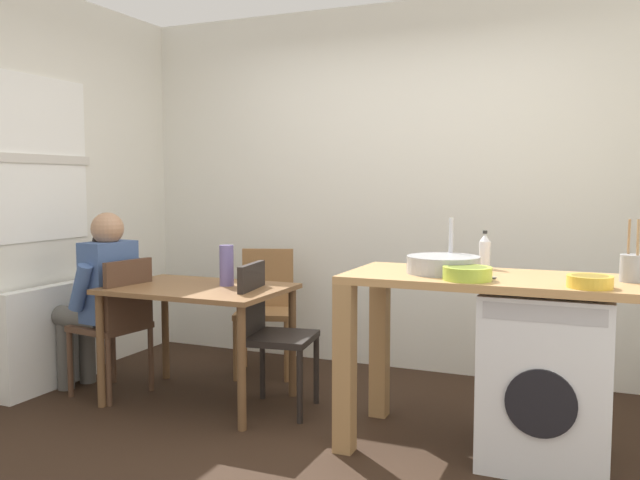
# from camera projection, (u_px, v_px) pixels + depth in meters

# --- Properties ---
(ground_plane) EXTENTS (5.46, 5.46, 0.00)m
(ground_plane) POSITION_uv_depth(u_px,v_px,m) (305.00, 451.00, 3.44)
(ground_plane) COLOR black
(wall_back) EXTENTS (4.60, 0.10, 2.70)m
(wall_back) POSITION_uv_depth(u_px,v_px,m) (402.00, 188.00, 4.92)
(wall_back) COLOR silver
(wall_back) RESTS_ON ground_plane
(radiator) EXTENTS (0.10, 0.80, 0.70)m
(radiator) POSITION_uv_depth(u_px,v_px,m) (51.00, 337.00, 4.47)
(radiator) COLOR white
(radiator) RESTS_ON ground_plane
(dining_table) EXTENTS (1.10, 0.76, 0.74)m
(dining_table) POSITION_uv_depth(u_px,v_px,m) (198.00, 302.00, 4.17)
(dining_table) COLOR brown
(dining_table) RESTS_ON ground_plane
(chair_person_seat) EXTENTS (0.45, 0.45, 0.90)m
(chair_person_seat) POSITION_uv_depth(u_px,v_px,m) (118.00, 319.00, 4.30)
(chair_person_seat) COLOR #4C3323
(chair_person_seat) RESTS_ON ground_plane
(chair_opposite) EXTENTS (0.45, 0.45, 0.90)m
(chair_opposite) POSITION_uv_depth(u_px,v_px,m) (268.00, 328.00, 4.03)
(chair_opposite) COLOR black
(chair_opposite) RESTS_ON ground_plane
(chair_spare_by_wall) EXTENTS (0.51, 0.51, 0.90)m
(chair_spare_by_wall) POSITION_uv_depth(u_px,v_px,m) (266.00, 303.00, 4.86)
(chair_spare_by_wall) COLOR olive
(chair_spare_by_wall) RESTS_ON ground_plane
(seated_person) EXTENTS (0.53, 0.53, 1.20)m
(seated_person) POSITION_uv_depth(u_px,v_px,m) (100.00, 292.00, 4.37)
(seated_person) COLOR #595651
(seated_person) RESTS_ON ground_plane
(kitchen_counter) EXTENTS (1.50, 0.68, 0.92)m
(kitchen_counter) POSITION_uv_depth(u_px,v_px,m) (452.00, 304.00, 3.44)
(kitchen_counter) COLOR tan
(kitchen_counter) RESTS_ON ground_plane
(washing_machine) EXTENTS (0.60, 0.61, 0.86)m
(washing_machine) POSITION_uv_depth(u_px,v_px,m) (546.00, 377.00, 3.29)
(washing_machine) COLOR silver
(washing_machine) RESTS_ON ground_plane
(sink_basin) EXTENTS (0.38, 0.38, 0.09)m
(sink_basin) POSITION_uv_depth(u_px,v_px,m) (443.00, 265.00, 3.45)
(sink_basin) COLOR #9EA0A5
(sink_basin) RESTS_ON kitchen_counter
(tap) EXTENTS (0.02, 0.02, 0.28)m
(tap) POSITION_uv_depth(u_px,v_px,m) (451.00, 244.00, 3.60)
(tap) COLOR #B2B2B7
(tap) RESTS_ON kitchen_counter
(bottle_tall_green) EXTENTS (0.06, 0.06, 0.21)m
(bottle_tall_green) POSITION_uv_depth(u_px,v_px,m) (485.00, 251.00, 3.63)
(bottle_tall_green) COLOR silver
(bottle_tall_green) RESTS_ON kitchen_counter
(mixing_bowl) EXTENTS (0.24, 0.24, 0.07)m
(mixing_bowl) POSITION_uv_depth(u_px,v_px,m) (467.00, 273.00, 3.20)
(mixing_bowl) COLOR #A8C63D
(mixing_bowl) RESTS_ON kitchen_counter
(utensil_crock) EXTENTS (0.11, 0.11, 0.30)m
(utensil_crock) POSITION_uv_depth(u_px,v_px,m) (632.00, 267.00, 3.14)
(utensil_crock) COLOR gray
(utensil_crock) RESTS_ON kitchen_counter
(colander) EXTENTS (0.20, 0.20, 0.06)m
(colander) POSITION_uv_depth(u_px,v_px,m) (590.00, 281.00, 2.97)
(colander) COLOR gold
(colander) RESTS_ON kitchen_counter
(vase) EXTENTS (0.09, 0.09, 0.26)m
(vase) POSITION_uv_depth(u_px,v_px,m) (227.00, 265.00, 4.19)
(vase) COLOR slate
(vase) RESTS_ON dining_table
(scissors) EXTENTS (0.15, 0.06, 0.01)m
(scissors) POSITION_uv_depth(u_px,v_px,m) (481.00, 277.00, 3.28)
(scissors) COLOR #B2B2B7
(scissors) RESTS_ON kitchen_counter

